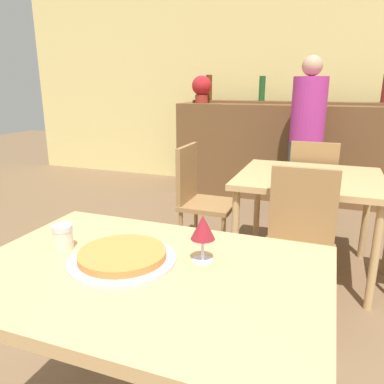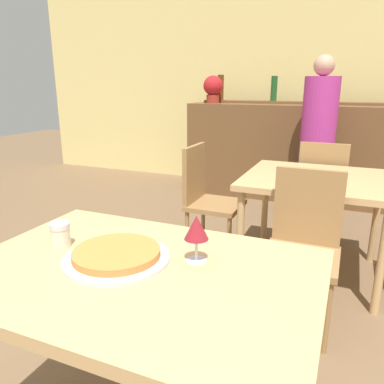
# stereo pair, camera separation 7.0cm
# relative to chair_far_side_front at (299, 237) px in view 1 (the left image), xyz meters

# --- Properties ---
(wall_back) EXTENTS (8.00, 0.05, 2.80)m
(wall_back) POSITION_rel_chair_far_side_front_xyz_m (-0.39, 3.02, 0.89)
(wall_back) COLOR #EAD684
(wall_back) RESTS_ON ground_plane
(dining_table_near) EXTENTS (1.13, 0.78, 0.78)m
(dining_table_near) POSITION_rel_chair_far_side_front_xyz_m (-0.39, -1.10, 0.18)
(dining_table_near) COLOR tan
(dining_table_near) RESTS_ON ground_plane
(dining_table_far) EXTENTS (0.97, 0.89, 0.73)m
(dining_table_far) POSITION_rel_chair_far_side_front_xyz_m (0.00, 0.61, 0.14)
(dining_table_far) COLOR tan
(dining_table_far) RESTS_ON ground_plane
(bar_counter) EXTENTS (2.60, 0.56, 1.11)m
(bar_counter) POSITION_rel_chair_far_side_front_xyz_m (-0.39, 2.52, 0.05)
(bar_counter) COLOR brown
(bar_counter) RESTS_ON ground_plane
(bar_back_shelf) EXTENTS (2.39, 0.24, 0.34)m
(bar_back_shelf) POSITION_rel_chair_far_side_front_xyz_m (-0.37, 2.66, 0.67)
(bar_back_shelf) COLOR brown
(bar_back_shelf) RESTS_ON bar_counter
(chair_far_side_front) EXTENTS (0.40, 0.40, 0.89)m
(chair_far_side_front) POSITION_rel_chair_far_side_front_xyz_m (0.00, 0.00, 0.00)
(chair_far_side_front) COLOR olive
(chair_far_side_front) RESTS_ON ground_plane
(chair_far_side_back) EXTENTS (0.40, 0.40, 0.89)m
(chair_far_side_back) POSITION_rel_chair_far_side_front_xyz_m (0.00, 1.23, 0.00)
(chair_far_side_back) COLOR olive
(chair_far_side_back) RESTS_ON ground_plane
(chair_far_side_left) EXTENTS (0.40, 0.40, 0.89)m
(chair_far_side_left) POSITION_rel_chair_far_side_front_xyz_m (-0.82, 0.61, 0.00)
(chair_far_side_left) COLOR olive
(chair_far_side_left) RESTS_ON ground_plane
(pizza_tray) EXTENTS (0.35, 0.35, 0.04)m
(pizza_tray) POSITION_rel_chair_far_side_front_xyz_m (-0.49, -1.08, 0.29)
(pizza_tray) COLOR silver
(pizza_tray) RESTS_ON dining_table_near
(cheese_shaker) EXTENTS (0.07, 0.07, 0.09)m
(cheese_shaker) POSITION_rel_chair_far_side_front_xyz_m (-0.73, -1.07, 0.32)
(cheese_shaker) COLOR beige
(cheese_shaker) RESTS_ON dining_table_near
(person_standing) EXTENTS (0.34, 0.34, 1.61)m
(person_standing) POSITION_rel_chair_far_side_front_xyz_m (-0.13, 1.94, 0.36)
(person_standing) COLOR #2D2D38
(person_standing) RESTS_ON ground_plane
(wine_glass) EXTENTS (0.08, 0.08, 0.16)m
(wine_glass) POSITION_rel_chair_far_side_front_xyz_m (-0.24, -0.99, 0.38)
(wine_glass) COLOR silver
(wine_glass) RESTS_ON dining_table_near
(potted_plant) EXTENTS (0.24, 0.24, 0.33)m
(potted_plant) POSITION_rel_chair_far_side_front_xyz_m (-1.44, 2.47, 0.79)
(potted_plant) COLOR maroon
(potted_plant) RESTS_ON bar_counter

